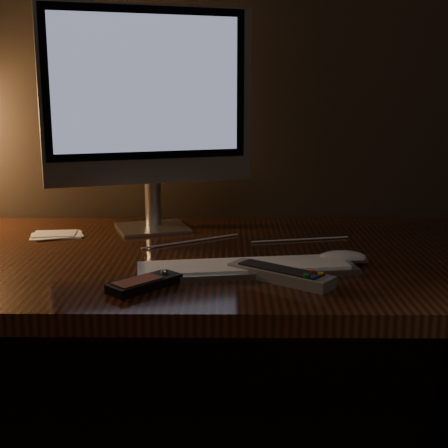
{
  "coord_description": "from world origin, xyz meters",
  "views": [
    {
      "loc": [
        0.1,
        0.54,
        1.11
      ],
      "look_at": [
        0.09,
        1.73,
        0.84
      ],
      "focal_mm": 50.0,
      "sensor_mm": 36.0,
      "label": 1
    }
  ],
  "objects_px": {
    "keyboard": "(247,267)",
    "mouse": "(342,259)",
    "media_remote": "(145,283)",
    "desk": "(188,298)",
    "monitor": "(149,100)",
    "tv_remote": "(280,274)"
  },
  "relations": [
    {
      "from": "keyboard",
      "to": "mouse",
      "type": "height_order",
      "value": "mouse"
    },
    {
      "from": "media_remote",
      "to": "mouse",
      "type": "bearing_deg",
      "value": -23.37
    },
    {
      "from": "desk",
      "to": "keyboard",
      "type": "distance_m",
      "value": 0.28
    },
    {
      "from": "desk",
      "to": "media_remote",
      "type": "bearing_deg",
      "value": -100.15
    },
    {
      "from": "media_remote",
      "to": "monitor",
      "type": "bearing_deg",
      "value": 48.81
    },
    {
      "from": "tv_remote",
      "to": "media_remote",
      "type": "bearing_deg",
      "value": -131.99
    },
    {
      "from": "mouse",
      "to": "monitor",
      "type": "bearing_deg",
      "value": 144.88
    },
    {
      "from": "mouse",
      "to": "tv_remote",
      "type": "relative_size",
      "value": 0.49
    },
    {
      "from": "desk",
      "to": "mouse",
      "type": "xyz_separation_m",
      "value": [
        0.33,
        -0.15,
        0.14
      ]
    },
    {
      "from": "desk",
      "to": "monitor",
      "type": "xyz_separation_m",
      "value": [
        -0.1,
        0.16,
        0.45
      ]
    },
    {
      "from": "desk",
      "to": "tv_remote",
      "type": "height_order",
      "value": "tv_remote"
    },
    {
      "from": "keyboard",
      "to": "media_remote",
      "type": "height_order",
      "value": "media_remote"
    },
    {
      "from": "keyboard",
      "to": "mouse",
      "type": "bearing_deg",
      "value": 7.59
    },
    {
      "from": "mouse",
      "to": "media_remote",
      "type": "distance_m",
      "value": 0.42
    },
    {
      "from": "mouse",
      "to": "media_remote",
      "type": "height_order",
      "value": "media_remote"
    },
    {
      "from": "monitor",
      "to": "keyboard",
      "type": "relative_size",
      "value": 1.28
    },
    {
      "from": "media_remote",
      "to": "tv_remote",
      "type": "xyz_separation_m",
      "value": [
        0.25,
        0.05,
        0.0
      ]
    },
    {
      "from": "tv_remote",
      "to": "keyboard",
      "type": "bearing_deg",
      "value": 173.05
    },
    {
      "from": "monitor",
      "to": "tv_remote",
      "type": "height_order",
      "value": "monitor"
    },
    {
      "from": "media_remote",
      "to": "tv_remote",
      "type": "relative_size",
      "value": 0.69
    },
    {
      "from": "desk",
      "to": "keyboard",
      "type": "height_order",
      "value": "keyboard"
    },
    {
      "from": "monitor",
      "to": "tv_remote",
      "type": "distance_m",
      "value": 0.6
    }
  ]
}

